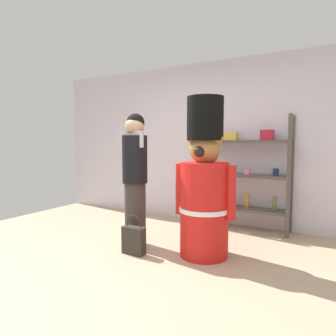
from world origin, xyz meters
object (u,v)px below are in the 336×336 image
person_shopper (135,175)px  shopping_bag (134,240)px  teddy_bear_guard (204,188)px  merchandise_shelf (248,172)px

person_shopper → shopping_bag: 0.79m
teddy_bear_guard → person_shopper: size_ratio=1.09×
teddy_bear_guard → merchandise_shelf: bearing=83.6°
merchandise_shelf → shopping_bag: bearing=-117.9°
merchandise_shelf → person_shopper: 1.75m
teddy_bear_guard → person_shopper: (-0.90, -0.09, 0.11)m
merchandise_shelf → teddy_bear_guard: bearing=-96.4°
teddy_bear_guard → person_shopper: teddy_bear_guard is taller
teddy_bear_guard → person_shopper: bearing=-174.2°
merchandise_shelf → person_shopper: merchandise_shelf is taller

